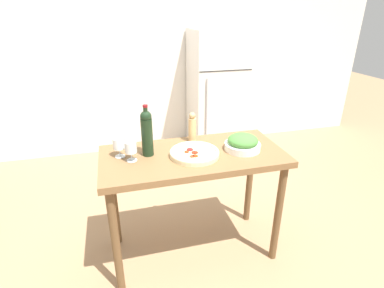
% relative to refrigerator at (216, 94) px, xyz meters
% --- Properties ---
extents(ground_plane, '(14.00, 14.00, 0.00)m').
position_rel_refrigerator_xyz_m(ground_plane, '(-0.81, -1.82, -0.81)').
color(ground_plane, '#9E7A56').
extents(wall_back, '(6.40, 0.06, 2.60)m').
position_rel_refrigerator_xyz_m(wall_back, '(-0.81, 0.36, 0.49)').
color(wall_back, silver).
rests_on(wall_back, ground_plane).
extents(refrigerator, '(0.68, 0.65, 1.62)m').
position_rel_refrigerator_xyz_m(refrigerator, '(0.00, 0.00, 0.00)').
color(refrigerator, silver).
rests_on(refrigerator, ground_plane).
extents(prep_counter, '(1.31, 0.62, 0.89)m').
position_rel_refrigerator_xyz_m(prep_counter, '(-0.81, -1.82, -0.04)').
color(prep_counter, brown).
rests_on(prep_counter, ground_plane).
extents(wine_bottle, '(0.08, 0.08, 0.37)m').
position_rel_refrigerator_xyz_m(wine_bottle, '(-1.12, -1.76, 0.25)').
color(wine_bottle, black).
rests_on(wine_bottle, prep_counter).
extents(wine_glass_near, '(0.08, 0.08, 0.14)m').
position_rel_refrigerator_xyz_m(wine_glass_near, '(-1.24, -1.82, 0.17)').
color(wine_glass_near, silver).
rests_on(wine_glass_near, prep_counter).
extents(wine_glass_far, '(0.08, 0.08, 0.14)m').
position_rel_refrigerator_xyz_m(wine_glass_far, '(-1.32, -1.73, 0.17)').
color(wine_glass_far, silver).
rests_on(wine_glass_far, prep_counter).
extents(pepper_mill, '(0.06, 0.06, 0.23)m').
position_rel_refrigerator_xyz_m(pepper_mill, '(-0.76, -1.60, 0.19)').
color(pepper_mill, tan).
rests_on(pepper_mill, prep_counter).
extents(salad_bowl, '(0.26, 0.26, 0.12)m').
position_rel_refrigerator_xyz_m(salad_bowl, '(-0.45, -1.85, 0.13)').
color(salad_bowl, white).
rests_on(salad_bowl, prep_counter).
extents(homemade_pizza, '(0.35, 0.35, 0.04)m').
position_rel_refrigerator_xyz_m(homemade_pizza, '(-0.81, -1.85, 0.10)').
color(homemade_pizza, beige).
rests_on(homemade_pizza, prep_counter).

